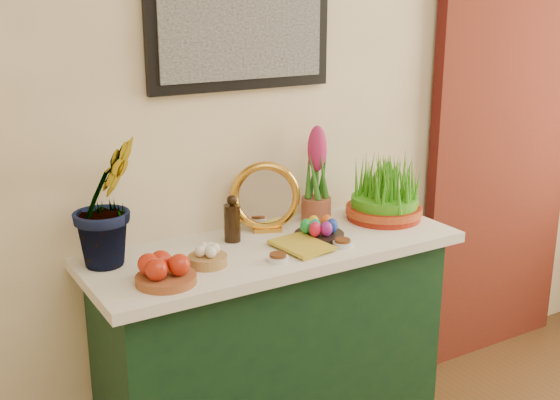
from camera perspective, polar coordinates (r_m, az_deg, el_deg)
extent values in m
cube|color=#FFECBF|center=(2.76, -0.40, 7.58)|extent=(4.00, 0.04, 2.70)
cube|color=black|center=(2.63, -3.19, 14.78)|extent=(0.74, 0.03, 0.54)
cube|color=#A5A5A5|center=(2.61, -3.00, 14.78)|extent=(0.66, 0.01, 0.46)
cube|color=#3F0B0E|center=(3.55, 17.78, 5.55)|extent=(0.90, 0.06, 2.30)
cube|color=#123418|center=(2.79, -0.54, -12.56)|extent=(1.30, 0.45, 0.85)
cube|color=white|center=(2.60, -0.57, -3.96)|extent=(1.40, 0.55, 0.04)
imported|color=#2E7220|center=(2.39, -14.00, 1.46)|extent=(0.35, 0.32, 0.58)
cylinder|color=brown|center=(2.27, -9.24, -6.38)|extent=(0.25, 0.25, 0.03)
cylinder|color=#AC7B45|center=(2.40, -5.90, -4.89)|extent=(0.14, 0.14, 0.04)
cylinder|color=black|center=(2.60, -3.90, -1.89)|extent=(0.06, 0.06, 0.14)
sphere|color=black|center=(2.57, -3.94, -0.01)|extent=(0.04, 0.04, 0.04)
cube|color=gold|center=(2.72, -1.03, -2.38)|extent=(0.12, 0.09, 0.02)
torus|color=gold|center=(2.69, -1.20, 0.29)|extent=(0.27, 0.16, 0.27)
cylinder|color=silver|center=(2.69, -1.15, 0.26)|extent=(0.20, 0.11, 0.21)
imported|color=gold|center=(2.49, 0.34, -4.06)|extent=(0.17, 0.22, 0.03)
cylinder|color=silver|center=(2.42, -0.16, -4.81)|extent=(0.07, 0.07, 0.02)
cylinder|color=#592D14|center=(2.41, -0.16, -4.49)|extent=(0.06, 0.06, 0.01)
cylinder|color=silver|center=(2.57, 5.10, -3.59)|extent=(0.07, 0.07, 0.02)
cylinder|color=#592D14|center=(2.56, 5.11, -3.29)|extent=(0.06, 0.06, 0.01)
cylinder|color=black|center=(2.65, 3.20, -2.88)|extent=(0.20, 0.20, 0.02)
ellipsoid|color=red|center=(2.60, 2.87, -2.39)|extent=(0.05, 0.05, 0.06)
ellipsoid|color=#1739A6|center=(2.64, 4.23, -2.11)|extent=(0.05, 0.05, 0.06)
ellipsoid|color=yellow|center=(2.67, 2.76, -1.86)|extent=(0.05, 0.05, 0.06)
ellipsoid|color=green|center=(2.63, 2.13, -2.14)|extent=(0.05, 0.05, 0.06)
ellipsoid|color=orange|center=(2.68, 3.82, -1.80)|extent=(0.05, 0.05, 0.06)
ellipsoid|color=#921A86|center=(2.60, 3.79, -2.37)|extent=(0.05, 0.05, 0.06)
ellipsoid|color=#0C977E|center=(2.63, 2.87, -2.15)|extent=(0.05, 0.05, 0.06)
cylinder|color=#994B34|center=(2.83, 2.96, -0.76)|extent=(0.12, 0.12, 0.10)
ellipsoid|color=#B32362|center=(2.77, 3.03, 4.19)|extent=(0.08, 0.08, 0.18)
cylinder|color=maroon|center=(2.89, 8.42, -0.99)|extent=(0.30, 0.30, 0.05)
cylinder|color=#A5101A|center=(2.89, 8.43, -0.78)|extent=(0.31, 0.31, 0.03)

